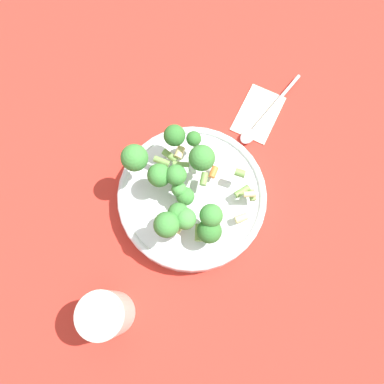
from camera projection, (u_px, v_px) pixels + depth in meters
name	position (u px, v px, depth m)	size (l,w,h in m)	color
ground_plane	(192.00, 200.00, 0.72)	(3.00, 3.00, 0.00)	#B72D23
bowl	(192.00, 197.00, 0.70)	(0.27, 0.27, 0.04)	silver
pasta_salad	(181.00, 187.00, 0.62)	(0.19, 0.22, 0.10)	#8CB766
cup	(107.00, 314.00, 0.61)	(0.08, 0.08, 0.11)	silver
napkin	(258.00, 113.00, 0.77)	(0.14, 0.11, 0.01)	beige
spoon	(261.00, 120.00, 0.76)	(0.20, 0.04, 0.01)	silver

